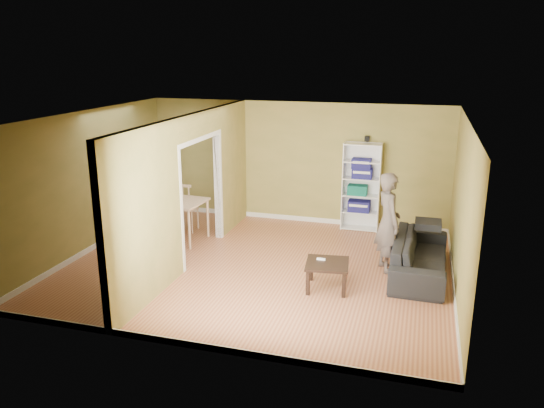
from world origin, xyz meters
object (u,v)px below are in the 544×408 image
Objects in this scene: person at (389,214)px; bookshelf at (361,186)px; sofa at (420,250)px; coffee_table at (327,267)px; chair_near at (159,225)px; chair_far at (187,206)px; chair_left at (137,211)px; dining_table at (171,204)px.

bookshelf is (-0.70, 2.10, -0.09)m from person.
sofa reaches higher than coffee_table.
chair_near is 1.11m from chair_far.
bookshelf is 3.65m from chair_far.
coffee_table is (-0.13, -3.13, -0.54)m from bookshelf.
chair_left is at bearing 86.92° from sofa.
sofa is at bearing 18.07° from chair_near.
coffee_table is 0.64× the size of chair_far.
sofa is 1.10× the size of person.
dining_table is (-4.76, 0.41, 0.31)m from sofa.
chair_left is (-5.57, 0.45, 0.08)m from sofa.
chair_left reaches higher than sofa.
person is at bearing 88.59° from sofa.
sofa is 5.59m from chair_left.
person is 1.93× the size of chair_far.
chair_near reaches higher than coffee_table.
dining_table is at bearing -153.97° from bookshelf.
bookshelf is 1.41× the size of dining_table.
bookshelf is 4.18m from chair_near.
coffee_table is 3.49m from chair_near.
chair_far is at bearing 148.85° from coffee_table.
chair_near reaches higher than dining_table.
sofa is at bearing -4.97° from dining_table.
person reaches higher than chair_left.
chair_near is 0.89× the size of chair_far.
sofa is 4.76m from chair_near.
bookshelf is 1.76× the size of chair_far.
chair_far is (0.06, 1.11, 0.06)m from chair_near.
sofa is 1.72m from coffee_table.
person is at bearing -71.48° from bookshelf.
dining_table is 1.25× the size of chair_far.
sofa is 2.52m from bookshelf.
person is at bearing 51.31° from coffee_table.
person is at bearing -5.23° from dining_table.
chair_near is at bearing -90.10° from dining_table.
person is 1.10× the size of bookshelf.
chair_near is (-3.37, 0.89, 0.09)m from coffee_table.
person is 2.21m from bookshelf.
chair_far is at bearing 52.17° from person.
chair_left is 0.96× the size of chair_far.
chair_left is at bearing 30.08° from chair_far.
chair_left is (-0.81, 0.04, -0.23)m from dining_table.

